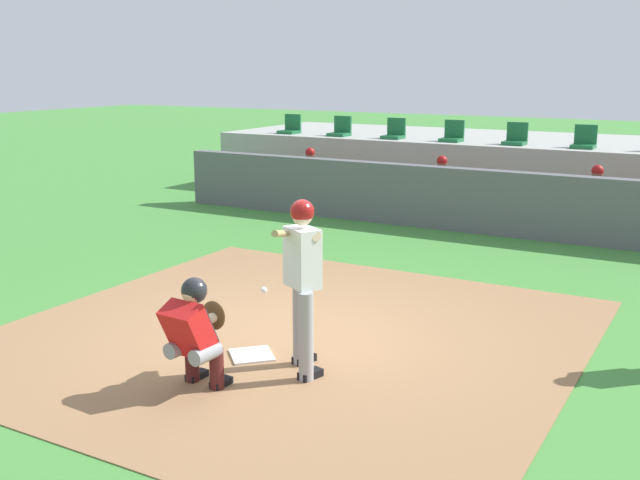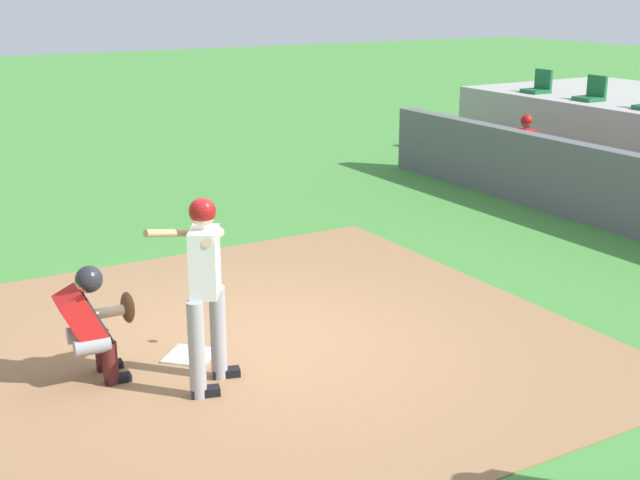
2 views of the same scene
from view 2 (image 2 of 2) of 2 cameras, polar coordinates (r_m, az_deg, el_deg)
ground_plane at (r=8.90m, az=-3.92°, el=-6.84°), size 80.00×80.00×0.00m
dirt_infield at (r=8.90m, az=-3.92°, el=-6.80°), size 6.40×6.40×0.01m
home_plate at (r=8.60m, az=-8.74°, el=-7.71°), size 0.62×0.62×0.02m
batter_at_plate at (r=7.59m, az=-7.71°, el=-2.78°), size 0.55×0.90×1.80m
catcher_crouched at (r=8.11m, az=-15.03°, el=-5.17°), size 0.50×1.61×1.13m
dugout_player_0 at (r=16.06m, az=13.29°, el=5.99°), size 0.49×0.70×1.30m
stadium_seat_0 at (r=18.54m, az=14.51°, el=9.99°), size 0.46×0.46×0.48m
stadium_seat_1 at (r=17.55m, az=17.84°, el=9.37°), size 0.46×0.46×0.48m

